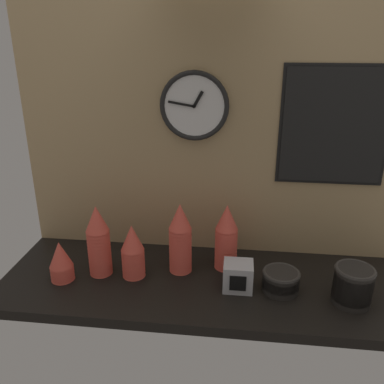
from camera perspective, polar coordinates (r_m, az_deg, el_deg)
ground_plane at (r=1.64m, az=2.03°, el=-12.66°), size 1.60×0.56×0.04m
wall_tiled_back at (r=1.67m, az=3.06°, el=8.43°), size 1.60×0.03×1.05m
cup_stack_far_left at (r=1.66m, az=-17.93°, el=-9.18°), size 0.09×0.09×0.16m
cup_stack_center_right at (r=1.64m, az=4.84°, el=-6.29°), size 0.09×0.09×0.28m
cup_stack_left at (r=1.63m, az=-12.99°, el=-6.64°), size 0.09×0.09×0.29m
cup_stack_center_left at (r=1.61m, az=-8.32°, el=-8.19°), size 0.09×0.09×0.22m
cup_stack_center at (r=1.61m, az=-1.66°, el=-6.47°), size 0.09×0.09×0.29m
bowl_stack_right at (r=1.58m, az=12.36°, el=-11.99°), size 0.14×0.14×0.08m
bowl_stack_far_right at (r=1.57m, az=21.65°, el=-11.98°), size 0.14×0.14×0.14m
wall_clock at (r=1.62m, az=0.33°, el=11.97°), size 0.27×0.03×0.27m
menu_board at (r=1.67m, az=19.36°, el=8.66°), size 0.42×0.01×0.47m
napkin_dispenser at (r=1.56m, az=6.47°, el=-11.63°), size 0.11×0.10×0.11m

